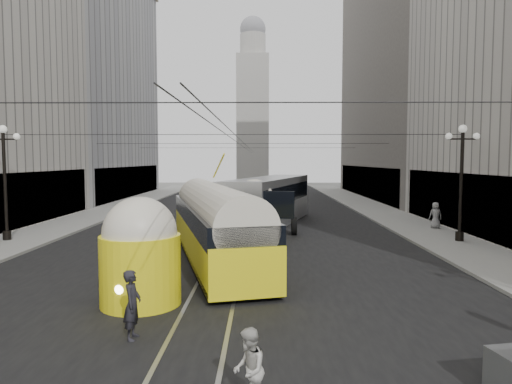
{
  "coord_description": "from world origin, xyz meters",
  "views": [
    {
      "loc": [
        1.65,
        -7.08,
        4.63
      ],
      "look_at": [
        1.4,
        13.02,
        3.2
      ],
      "focal_mm": 32.0,
      "sensor_mm": 36.0,
      "label": 1
    }
  ],
  "objects_px": {
    "streetcar": "(215,223)",
    "pedestrian_sidewalk_right": "(436,215)",
    "pedestrian_crossing_a": "(132,305)",
    "pedestrian_crossing_b": "(249,370)",
    "city_bus": "(270,199)"
  },
  "relations": [
    {
      "from": "streetcar",
      "to": "pedestrian_sidewalk_right",
      "type": "xyz_separation_m",
      "value": [
        13.54,
        8.98,
        -0.71
      ]
    },
    {
      "from": "pedestrian_crossing_a",
      "to": "pedestrian_crossing_b",
      "type": "distance_m",
      "value": 4.55
    },
    {
      "from": "city_bus",
      "to": "pedestrian_crossing_b",
      "type": "height_order",
      "value": "city_bus"
    },
    {
      "from": "city_bus",
      "to": "pedestrian_crossing_a",
      "type": "xyz_separation_m",
      "value": [
        -3.95,
        -20.71,
        -0.94
      ]
    },
    {
      "from": "streetcar",
      "to": "pedestrian_crossing_a",
      "type": "distance_m",
      "value": 9.42
    },
    {
      "from": "streetcar",
      "to": "pedestrian_sidewalk_right",
      "type": "relative_size",
      "value": 9.12
    },
    {
      "from": "pedestrian_crossing_b",
      "to": "pedestrian_sidewalk_right",
      "type": "relative_size",
      "value": 0.9
    },
    {
      "from": "pedestrian_crossing_a",
      "to": "streetcar",
      "type": "bearing_deg",
      "value": -8.04
    },
    {
      "from": "city_bus",
      "to": "pedestrian_crossing_b",
      "type": "relative_size",
      "value": 8.86
    },
    {
      "from": "pedestrian_sidewalk_right",
      "to": "streetcar",
      "type": "bearing_deg",
      "value": 31.11
    },
    {
      "from": "pedestrian_crossing_b",
      "to": "streetcar",
      "type": "bearing_deg",
      "value": -171.53
    },
    {
      "from": "pedestrian_crossing_a",
      "to": "pedestrian_crossing_b",
      "type": "relative_size",
      "value": 1.17
    },
    {
      "from": "pedestrian_crossing_b",
      "to": "pedestrian_sidewalk_right",
      "type": "distance_m",
      "value": 24.56
    },
    {
      "from": "pedestrian_sidewalk_right",
      "to": "pedestrian_crossing_a",
      "type": "bearing_deg",
      "value": 48.73
    },
    {
      "from": "city_bus",
      "to": "streetcar",
      "type": "bearing_deg",
      "value": -103.66
    }
  ]
}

